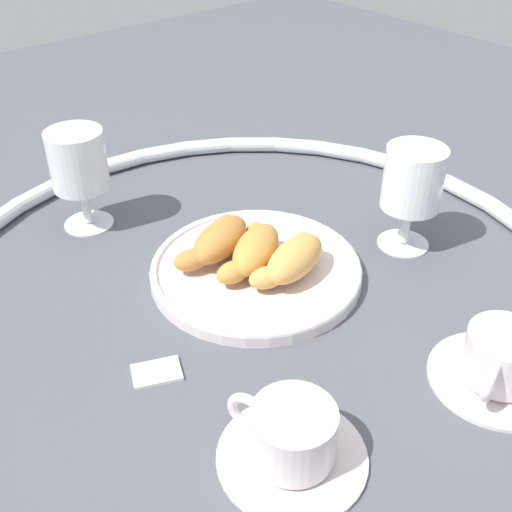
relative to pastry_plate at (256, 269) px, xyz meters
name	(u,v)px	position (x,y,z in m)	size (l,w,h in m)	color
ground_plane	(255,290)	(-0.02, -0.02, -0.01)	(2.20, 2.20, 0.00)	#4C4F56
table_chrome_rim	(255,283)	(-0.02, -0.02, 0.00)	(0.79, 0.79, 0.02)	silver
pastry_plate	(256,269)	(0.00, 0.00, 0.00)	(0.26, 0.26, 0.02)	silver
croissant_large	(292,259)	(0.02, -0.04, 0.03)	(0.13, 0.09, 0.04)	#D6994C
croissant_small	(254,250)	(0.00, 0.00, 0.03)	(0.12, 0.10, 0.04)	#CC893D
croissant_extra	(217,241)	(-0.02, 0.05, 0.03)	(0.13, 0.09, 0.04)	#BC7A38
coffee_cup_near	(291,439)	(-0.15, -0.23, 0.02)	(0.14, 0.14, 0.06)	silver
coffee_cup_far	(500,362)	(0.07, -0.29, 0.02)	(0.14, 0.14, 0.06)	silver
juice_glass_left	(78,164)	(-0.10, 0.24, 0.08)	(0.08, 0.08, 0.14)	white
juice_glass_right	(413,183)	(0.20, -0.07, 0.08)	(0.08, 0.08, 0.14)	white
sugar_packet	(156,371)	(-0.19, -0.06, -0.01)	(0.05, 0.03, 0.01)	white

